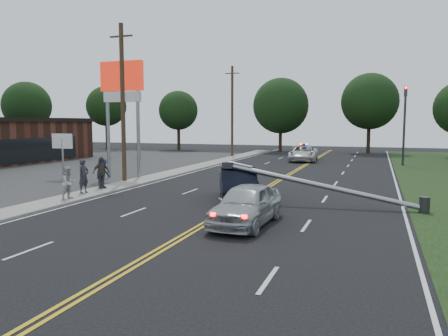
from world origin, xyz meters
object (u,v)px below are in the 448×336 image
at_px(traffic_signal, 405,118).
at_px(utility_pole_far, 232,111).
at_px(crashed_sedan, 238,184).
at_px(bystander_b, 69,183).
at_px(bystander_d, 101,173).
at_px(bystander_a, 84,176).
at_px(fallen_streetlight, 331,187).
at_px(bystander_c, 103,173).
at_px(utility_pole_mid, 123,103).
at_px(emergency_b, 304,153).
at_px(small_sign, 62,145).
at_px(pylon_sign, 122,91).
at_px(emergency_a, 303,153).
at_px(waiting_sedan, 246,204).

xyz_separation_m(traffic_signal, utility_pole_far, (-17.50, 4.00, 0.88)).
distance_m(crashed_sedan, bystander_b, 8.29).
distance_m(traffic_signal, bystander_d, 27.39).
bearing_deg(bystander_a, crashed_sedan, -73.36).
height_order(utility_pole_far, bystander_d, utility_pole_far).
relative_size(fallen_streetlight, crashed_sedan, 1.89).
distance_m(bystander_a, bystander_c, 2.11).
distance_m(utility_pole_mid, bystander_a, 6.49).
bearing_deg(emergency_b, fallen_streetlight, -98.61).
bearing_deg(bystander_a, traffic_signal, -28.99).
height_order(fallen_streetlight, bystander_a, bystander_a).
bearing_deg(bystander_b, fallen_streetlight, -65.42).
bearing_deg(bystander_a, utility_pole_far, 8.62).
relative_size(crashed_sedan, bystander_a, 2.74).
bearing_deg(small_sign, bystander_c, -29.27).
height_order(pylon_sign, bystander_d, pylon_sign).
distance_m(emergency_b, bystander_c, 25.75).
xyz_separation_m(utility_pole_far, crashed_sedan, (8.84, -25.66, -4.27)).
xyz_separation_m(small_sign, emergency_a, (13.17, 19.43, -1.56)).
relative_size(utility_pole_far, bystander_c, 5.99).
height_order(utility_pole_mid, emergency_a, utility_pole_mid).
distance_m(fallen_streetlight, utility_pole_mid, 14.58).
distance_m(waiting_sedan, bystander_d, 11.45).
xyz_separation_m(small_sign, utility_pole_mid, (4.80, 0.00, 2.75)).
relative_size(pylon_sign, bystander_a, 4.43).
height_order(fallen_streetlight, bystander_c, fallen_streetlight).
height_order(utility_pole_far, crashed_sedan, utility_pole_far).
distance_m(utility_pole_mid, emergency_a, 21.59).
relative_size(emergency_a, emergency_b, 1.22).
distance_m(crashed_sedan, bystander_d, 8.29).
bearing_deg(traffic_signal, bystander_c, -129.21).
relative_size(traffic_signal, bystander_d, 3.90).
distance_m(fallen_streetlight, crashed_sedan, 4.56).
bearing_deg(bystander_a, waiting_sedan, -102.29).
bearing_deg(utility_pole_far, utility_pole_mid, -90.00).
bearing_deg(utility_pole_mid, emergency_b, 69.70).
bearing_deg(small_sign, emergency_a, 55.87).
relative_size(fallen_streetlight, bystander_b, 5.83).
distance_m(fallen_streetlight, emergency_b, 26.23).
bearing_deg(bystander_d, traffic_signal, -16.94).
height_order(emergency_b, bystander_d, bystander_d).
distance_m(pylon_sign, crashed_sedan, 12.72).
bearing_deg(bystander_d, bystander_b, -148.63).
distance_m(pylon_sign, fallen_streetlight, 16.66).
height_order(emergency_a, bystander_d, bystander_d).
distance_m(utility_pole_far, bystander_d, 25.63).
xyz_separation_m(emergency_a, bystander_a, (-7.68, -24.45, 0.25)).
bearing_deg(emergency_b, crashed_sedan, -108.56).
xyz_separation_m(pylon_sign, bystander_a, (1.98, -7.02, -4.97)).
relative_size(traffic_signal, fallen_streetlight, 0.75).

